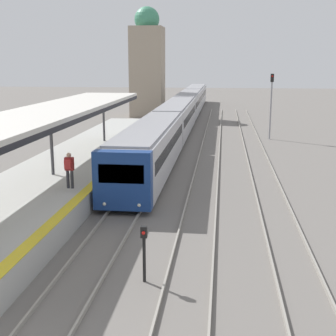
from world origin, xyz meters
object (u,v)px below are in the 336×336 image
at_px(person_on_platform, 69,167).
at_px(signal_post_near, 144,248).
at_px(train_near, 183,109).
at_px(signal_mast_far, 271,99).

distance_m(person_on_platform, signal_post_near, 8.30).
height_order(train_near, signal_mast_far, signal_mast_far).
bearing_deg(person_on_platform, train_near, 85.24).
bearing_deg(train_near, signal_post_near, -86.92).
xyz_separation_m(signal_post_near, signal_mast_far, (6.48, 28.77, 2.43)).
distance_m(signal_post_near, signal_mast_far, 29.59).
distance_m(train_near, signal_mast_far, 12.56).
xyz_separation_m(train_near, signal_post_near, (2.04, -37.80, -0.55)).
xyz_separation_m(person_on_platform, train_near, (2.58, 30.97, -0.34)).
relative_size(train_near, signal_post_near, 34.70).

